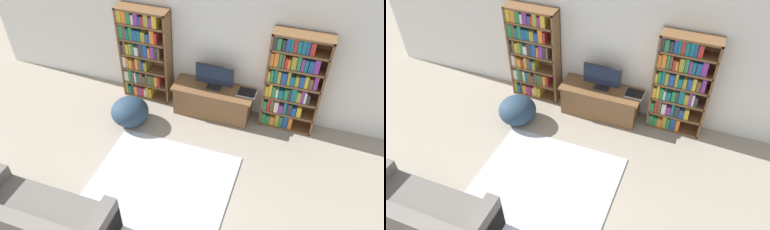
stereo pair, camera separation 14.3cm
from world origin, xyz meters
TOP-DOWN VIEW (x-y plane):
  - wall_back at (0.00, 4.23)m, footprint 8.80×0.06m
  - bookshelf_left at (-1.24, 4.04)m, footprint 0.89×0.30m
  - bookshelf_right at (1.32, 4.04)m, footprint 0.89×0.30m
  - tv_stand at (0.08, 3.92)m, footprint 1.39×0.51m
  - television at (0.08, 3.95)m, footprint 0.65×0.16m
  - laptop at (0.65, 3.97)m, footprint 0.31×0.25m
  - area_rug at (-0.16, 2.04)m, footprint 2.02×1.93m
  - couch_left_sectional at (-1.26, 0.85)m, footprint 1.81×0.83m
  - beanbag_ottoman at (-1.18, 3.22)m, footprint 0.64×0.64m

SIDE VIEW (x-z plane):
  - area_rug at x=-0.16m, z-range 0.00..0.02m
  - beanbag_ottoman at x=-1.18m, z-range 0.00..0.47m
  - tv_stand at x=0.08m, z-range 0.00..0.54m
  - couch_left_sectional at x=-1.26m, z-range -0.13..0.70m
  - laptop at x=0.65m, z-range 0.54..0.57m
  - television at x=0.08m, z-range 0.55..1.00m
  - bookshelf_right at x=1.32m, z-range 0.02..1.77m
  - bookshelf_left at x=-1.24m, z-range 0.03..1.78m
  - wall_back at x=0.00m, z-range 0.00..2.60m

